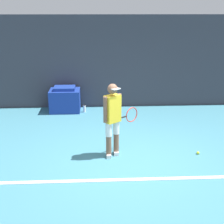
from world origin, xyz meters
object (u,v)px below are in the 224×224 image
Objects in this scene: tennis_ball at (198,153)px; covered_chair at (65,100)px; water_bottle at (84,109)px; tennis_player at (113,117)px.

covered_chair is at bearing 134.40° from tennis_ball.
water_bottle reaches higher than tennis_ball.
water_bottle is (-2.68, 3.21, 0.08)m from tennis_ball.
tennis_ball is at bearing -38.98° from tennis_player.
tennis_ball is at bearing -50.21° from water_bottle.
tennis_player reaches higher than tennis_ball.
tennis_ball is 4.18m from water_bottle.
tennis_player is 6.91× the size of water_bottle.
tennis_ball is 0.28× the size of water_bottle.
tennis_ball is 4.73m from covered_chair.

